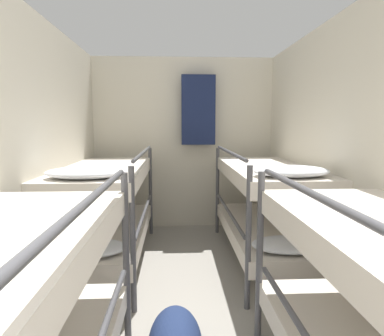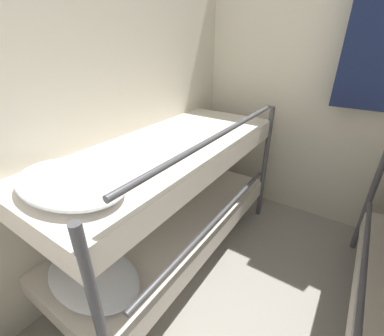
{
  "view_description": "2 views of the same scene",
  "coord_description": "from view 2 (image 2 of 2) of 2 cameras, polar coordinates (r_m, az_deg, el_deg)",
  "views": [
    {
      "loc": [
        -0.12,
        0.34,
        1.41
      ],
      "look_at": [
        0.07,
        4.04,
        0.94
      ],
      "focal_mm": 32.0,
      "sensor_mm": 36.0,
      "label": 1
    },
    {
      "loc": [
        0.22,
        2.47,
        1.62
      ],
      "look_at": [
        -0.72,
        3.86,
        0.78
      ],
      "focal_mm": 24.0,
      "sensor_mm": 36.0,
      "label": 2
    }
  ],
  "objects": [
    {
      "name": "hanging_coat",
      "position": [
        2.39,
        36.22,
        21.37
      ],
      "size": [
        0.44,
        0.12,
        0.9
      ],
      "color": "#192347"
    },
    {
      "name": "bunk_stack_left_far",
      "position": [
        1.86,
        -5.83,
        -5.85
      ],
      "size": [
        0.79,
        1.92,
        1.15
      ],
      "color": "#4C4C51",
      "rests_on": "ground_plane"
    },
    {
      "name": "wall_back",
      "position": [
        2.59,
        29.34,
        12.77
      ],
      "size": [
        2.52,
        0.06,
        2.3
      ],
      "color": "beige",
      "rests_on": "ground_plane"
    }
  ]
}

